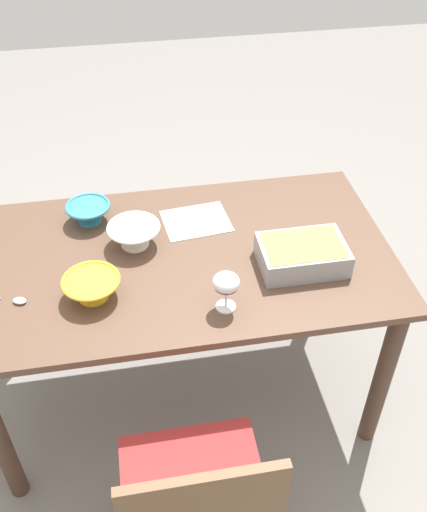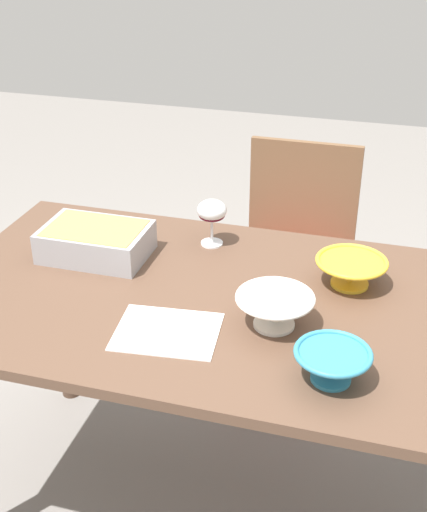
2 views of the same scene
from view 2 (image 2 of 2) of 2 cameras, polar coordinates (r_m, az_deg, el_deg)
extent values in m
plane|color=gray|center=(2.22, 0.57, -19.97)|extent=(8.00, 8.00, 0.00)
cube|color=brown|center=(1.74, 0.69, -3.85)|extent=(1.47, 0.83, 0.03)
cylinder|color=#493427|center=(2.44, -12.48, -4.55)|extent=(0.07, 0.07, 0.72)
cube|color=#B22D2D|center=(2.47, 6.42, -1.45)|extent=(0.42, 0.42, 0.02)
cube|color=brown|center=(2.54, 7.47, 4.93)|extent=(0.40, 0.02, 0.42)
cylinder|color=brown|center=(2.46, 0.90, -7.50)|extent=(0.04, 0.04, 0.43)
cylinder|color=brown|center=(2.41, 9.83, -8.88)|extent=(0.04, 0.04, 0.43)
cylinder|color=brown|center=(2.77, 2.98, -3.05)|extent=(0.04, 0.04, 0.43)
cylinder|color=brown|center=(2.73, 10.86, -4.17)|extent=(0.04, 0.04, 0.43)
cylinder|color=white|center=(1.99, -0.13, 1.07)|extent=(0.06, 0.06, 0.01)
cylinder|color=white|center=(1.97, -0.13, 2.09)|extent=(0.01, 0.01, 0.07)
ellipsoid|color=white|center=(1.94, -0.14, 3.83)|extent=(0.08, 0.08, 0.06)
ellipsoid|color=#4C0A19|center=(1.95, -0.13, 3.40)|extent=(0.07, 0.07, 0.03)
cube|color=#99999E|center=(1.94, -9.73, 1.17)|extent=(0.29, 0.20, 0.09)
cube|color=tan|center=(1.92, -9.81, 2.08)|extent=(0.26, 0.18, 0.02)
cylinder|color=teal|center=(1.49, 9.68, -9.95)|extent=(0.09, 0.09, 0.01)
cone|color=teal|center=(1.47, 9.79, -8.90)|extent=(0.16, 0.16, 0.06)
torus|color=teal|center=(1.45, 9.89, -7.94)|extent=(0.16, 0.16, 0.01)
cylinder|color=white|center=(1.64, 5.03, -5.63)|extent=(0.10, 0.10, 0.01)
cone|color=white|center=(1.61, 5.09, -4.50)|extent=(0.18, 0.18, 0.07)
torus|color=white|center=(1.60, 5.14, -3.46)|extent=(0.19, 0.19, 0.01)
cylinder|color=yellow|center=(1.82, 11.20, -2.24)|extent=(0.10, 0.10, 0.01)
cone|color=yellow|center=(1.81, 11.31, -1.29)|extent=(0.18, 0.18, 0.06)
torus|color=yellow|center=(1.79, 11.40, -0.43)|extent=(0.19, 0.19, 0.01)
cube|color=white|center=(1.61, -3.86, -6.26)|extent=(0.26, 0.22, 0.00)
camera|label=1|loc=(2.99, 14.11, 35.44)|focal=40.88mm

